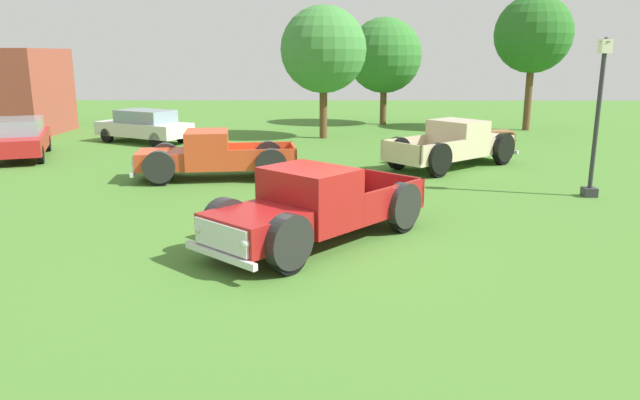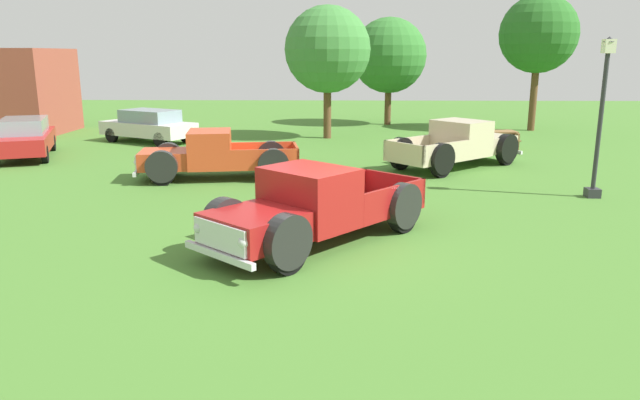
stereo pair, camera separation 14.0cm
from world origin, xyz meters
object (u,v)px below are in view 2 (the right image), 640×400
at_px(pickup_truck_behind_right, 462,144).
at_px(oak_tree_center, 389,56).
at_px(oak_tree_east, 328,50).
at_px(pickup_truck_behind_left, 208,156).
at_px(sedan_distant_a, 149,125).
at_px(pickup_truck_foreground, 307,209).
at_px(oak_tree_west, 539,34).
at_px(sedan_distant_b, 25,137).
at_px(lamp_post_near, 601,115).
at_px(picnic_table, 493,138).

bearing_deg(pickup_truck_behind_right, oak_tree_center, 96.58).
bearing_deg(oak_tree_east, oak_tree_center, 59.75).
bearing_deg(pickup_truck_behind_right, pickup_truck_behind_left, -164.09).
relative_size(sedan_distant_a, oak_tree_center, 0.80).
relative_size(pickup_truck_behind_right, sedan_distant_a, 1.12).
xyz_separation_m(pickup_truck_foreground, oak_tree_east, (0.22, 16.33, 3.29)).
bearing_deg(oak_tree_center, oak_tree_west, -19.40).
relative_size(pickup_truck_foreground, oak_tree_east, 0.86).
xyz_separation_m(pickup_truck_behind_left, sedan_distant_b, (-7.85, 3.83, 0.05)).
bearing_deg(sedan_distant_b, lamp_post_near, -17.82).
bearing_deg(picnic_table, oak_tree_east, 154.16).
distance_m(sedan_distant_b, oak_tree_east, 13.27).
height_order(lamp_post_near, picnic_table, lamp_post_near).
height_order(picnic_table, oak_tree_center, oak_tree_center).
relative_size(pickup_truck_behind_right, oak_tree_west, 0.77).
xyz_separation_m(pickup_truck_behind_left, picnic_table, (10.58, 6.22, -0.24)).
distance_m(pickup_truck_behind_right, lamp_post_near, 5.60).
distance_m(pickup_truck_foreground, pickup_truck_behind_right, 10.46).
height_order(pickup_truck_foreground, oak_tree_center, oak_tree_center).
xyz_separation_m(pickup_truck_behind_right, picnic_table, (2.11, 3.81, -0.28)).
xyz_separation_m(picnic_table, oak_tree_west, (3.64, 6.52, 4.34)).
xyz_separation_m(pickup_truck_behind_right, lamp_post_near, (2.68, -4.69, 1.49)).
bearing_deg(oak_tree_west, picnic_table, -119.19).
height_order(pickup_truck_foreground, pickup_truck_behind_right, same).
relative_size(lamp_post_near, oak_tree_center, 0.74).
xyz_separation_m(picnic_table, oak_tree_east, (-6.93, 3.36, 3.57)).
xyz_separation_m(picnic_table, oak_tree_center, (-3.60, 9.07, 3.30)).
relative_size(sedan_distant_a, lamp_post_near, 1.09).
relative_size(pickup_truck_foreground, sedan_distant_a, 1.11).
bearing_deg(sedan_distant_b, pickup_truck_behind_left, -26.04).
relative_size(pickup_truck_behind_left, lamp_post_near, 1.21).
bearing_deg(pickup_truck_foreground, sedan_distant_b, 136.83).
height_order(pickup_truck_behind_left, lamp_post_near, lamp_post_near).
height_order(lamp_post_near, oak_tree_east, oak_tree_east).
xyz_separation_m(pickup_truck_foreground, oak_tree_west, (10.79, 19.49, 4.06)).
height_order(lamp_post_near, oak_tree_center, oak_tree_center).
xyz_separation_m(lamp_post_near, oak_tree_center, (-4.17, 17.57, 1.53)).
relative_size(sedan_distant_a, sedan_distant_b, 0.98).
bearing_deg(pickup_truck_behind_left, picnic_table, 30.46).
distance_m(pickup_truck_foreground, pickup_truck_behind_left, 7.57).
relative_size(lamp_post_near, picnic_table, 2.25).
bearing_deg(lamp_post_near, oak_tree_center, 103.34).
height_order(pickup_truck_behind_right, sedan_distant_b, pickup_truck_behind_right).
bearing_deg(oak_tree_west, sedan_distant_a, -165.57).
bearing_deg(sedan_distant_b, pickup_truck_foreground, -43.17).
relative_size(lamp_post_near, oak_tree_west, 0.63).
relative_size(pickup_truck_foreground, pickup_truck_behind_right, 0.99).
distance_m(lamp_post_near, picnic_table, 8.70).
xyz_separation_m(lamp_post_near, picnic_table, (-0.57, 8.50, -1.77)).
xyz_separation_m(lamp_post_near, oak_tree_east, (-7.50, 11.85, 1.80)).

